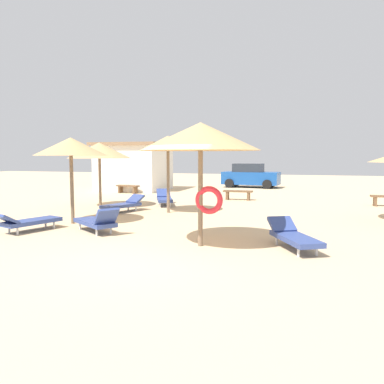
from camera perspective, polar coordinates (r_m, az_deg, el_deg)
ground_plane at (r=8.64m, az=-5.82°, el=-9.75°), size 80.00×80.00×0.00m
parasol_1 at (r=13.31m, az=-17.57°, el=6.40°), size 2.39×2.39×2.86m
parasol_2 at (r=17.41m, az=-13.60°, el=5.99°), size 2.78×2.78×2.84m
parasol_3 at (r=9.47m, az=1.29°, el=8.11°), size 2.95×2.95×3.07m
parasol_4 at (r=15.22m, az=-3.59°, el=7.17°), size 2.29×2.29×3.04m
lounger_1 at (r=12.48m, az=-23.21°, el=-4.01°), size 1.21×2.01×0.65m
lounger_2 at (r=15.70m, az=-10.12°, el=-1.82°), size 1.26×2.01×0.65m
lounger_3 at (r=9.69m, az=14.79°, el=-6.33°), size 1.45×1.98×0.67m
lounger_4 at (r=17.67m, az=-4.13°, el=-0.94°), size 1.37×1.99×0.70m
lounger_6 at (r=11.67m, az=-13.96°, el=-4.28°), size 1.88×1.58×0.80m
bench_1 at (r=23.66m, az=-9.53°, el=0.66°), size 1.55×0.66×0.49m
bench_2 at (r=19.86m, az=6.84°, el=-0.18°), size 1.50×0.40×0.49m
parked_car at (r=27.99m, az=8.66°, el=2.37°), size 4.15×2.30×1.72m
beach_cabana at (r=25.79m, az=-8.56°, el=3.80°), size 4.50×4.20×3.11m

